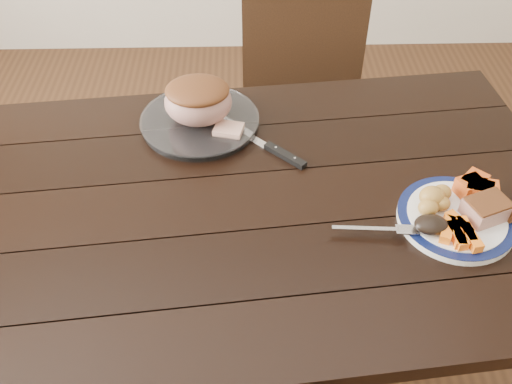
{
  "coord_description": "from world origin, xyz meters",
  "views": [
    {
      "loc": [
        0.06,
        -0.9,
        1.65
      ],
      "look_at": [
        0.08,
        -0.02,
        0.8
      ],
      "focal_mm": 40.0,
      "sensor_mm": 36.0,
      "label": 1
    }
  ],
  "objects_px": {
    "fork": "(381,230)",
    "dining_table": "(222,230)",
    "dinner_plate": "(456,219)",
    "chair_far": "(304,96)",
    "serving_platter": "(200,122)",
    "pork_slice": "(486,210)",
    "carving_knife": "(273,149)",
    "roast_joint": "(198,102)"
  },
  "relations": [
    {
      "from": "fork",
      "to": "dining_table",
      "type": "bearing_deg",
      "value": 166.24
    },
    {
      "from": "dining_table",
      "to": "dinner_plate",
      "type": "xyz_separation_m",
      "value": [
        0.51,
        -0.07,
        0.1
      ]
    },
    {
      "from": "chair_far",
      "to": "serving_platter",
      "type": "relative_size",
      "value": 3.13
    },
    {
      "from": "serving_platter",
      "to": "dinner_plate",
      "type": "bearing_deg",
      "value": -32.13
    },
    {
      "from": "pork_slice",
      "to": "chair_far",
      "type": "bearing_deg",
      "value": 110.25
    },
    {
      "from": "fork",
      "to": "serving_platter",
      "type": "bearing_deg",
      "value": 139.07
    },
    {
      "from": "dining_table",
      "to": "carving_knife",
      "type": "distance_m",
      "value": 0.24
    },
    {
      "from": "pork_slice",
      "to": "fork",
      "type": "distance_m",
      "value": 0.23
    },
    {
      "from": "dining_table",
      "to": "roast_joint",
      "type": "xyz_separation_m",
      "value": [
        -0.06,
        0.29,
        0.16
      ]
    },
    {
      "from": "dining_table",
      "to": "roast_joint",
      "type": "relative_size",
      "value": 9.88
    },
    {
      "from": "dining_table",
      "to": "fork",
      "type": "bearing_deg",
      "value": -17.63
    },
    {
      "from": "fork",
      "to": "carving_knife",
      "type": "bearing_deg",
      "value": 130.59
    },
    {
      "from": "pork_slice",
      "to": "fork",
      "type": "xyz_separation_m",
      "value": [
        -0.23,
        -0.03,
        -0.02
      ]
    },
    {
      "from": "serving_platter",
      "to": "carving_knife",
      "type": "distance_m",
      "value": 0.21
    },
    {
      "from": "serving_platter",
      "to": "fork",
      "type": "height_order",
      "value": "fork"
    },
    {
      "from": "pork_slice",
      "to": "roast_joint",
      "type": "xyz_separation_m",
      "value": [
        -0.62,
        0.36,
        0.03
      ]
    },
    {
      "from": "dining_table",
      "to": "chair_far",
      "type": "relative_size",
      "value": 1.81
    },
    {
      "from": "chair_far",
      "to": "dinner_plate",
      "type": "distance_m",
      "value": 0.88
    },
    {
      "from": "chair_far",
      "to": "serving_platter",
      "type": "distance_m",
      "value": 0.6
    },
    {
      "from": "dining_table",
      "to": "serving_platter",
      "type": "bearing_deg",
      "value": 101.27
    },
    {
      "from": "dining_table",
      "to": "pork_slice",
      "type": "xyz_separation_m",
      "value": [
        0.56,
        -0.07,
        0.13
      ]
    },
    {
      "from": "chair_far",
      "to": "roast_joint",
      "type": "height_order",
      "value": "chair_far"
    },
    {
      "from": "serving_platter",
      "to": "roast_joint",
      "type": "xyz_separation_m",
      "value": [
        0.0,
        0.0,
        0.06
      ]
    },
    {
      "from": "dinner_plate",
      "to": "fork",
      "type": "xyz_separation_m",
      "value": [
        -0.17,
        -0.04,
        0.01
      ]
    },
    {
      "from": "pork_slice",
      "to": "dining_table",
      "type": "bearing_deg",
      "value": 172.49
    },
    {
      "from": "serving_platter",
      "to": "roast_joint",
      "type": "distance_m",
      "value": 0.06
    },
    {
      "from": "fork",
      "to": "carving_knife",
      "type": "distance_m",
      "value": 0.36
    },
    {
      "from": "dinner_plate",
      "to": "carving_knife",
      "type": "xyz_separation_m",
      "value": [
        -0.38,
        0.25,
        -0.0
      ]
    },
    {
      "from": "roast_joint",
      "to": "chair_far",
      "type": "bearing_deg",
      "value": 54.57
    },
    {
      "from": "chair_far",
      "to": "pork_slice",
      "type": "relative_size",
      "value": 10.92
    },
    {
      "from": "dinner_plate",
      "to": "pork_slice",
      "type": "bearing_deg",
      "value": -4.76
    },
    {
      "from": "chair_far",
      "to": "serving_platter",
      "type": "xyz_separation_m",
      "value": [
        -0.32,
        -0.45,
        0.23
      ]
    },
    {
      "from": "serving_platter",
      "to": "carving_knife",
      "type": "relative_size",
      "value": 1.21
    },
    {
      "from": "chair_far",
      "to": "pork_slice",
      "type": "bearing_deg",
      "value": 110.85
    },
    {
      "from": "dinner_plate",
      "to": "carving_knife",
      "type": "relative_size",
      "value": 1.01
    },
    {
      "from": "roast_joint",
      "to": "serving_platter",
      "type": "bearing_deg",
      "value": 180.0
    },
    {
      "from": "dining_table",
      "to": "serving_platter",
      "type": "xyz_separation_m",
      "value": [
        -0.06,
        0.29,
        0.1
      ]
    },
    {
      "from": "dinner_plate",
      "to": "pork_slice",
      "type": "height_order",
      "value": "pork_slice"
    },
    {
      "from": "dining_table",
      "to": "serving_platter",
      "type": "distance_m",
      "value": 0.31
    },
    {
      "from": "dining_table",
      "to": "fork",
      "type": "relative_size",
      "value": 9.44
    },
    {
      "from": "roast_joint",
      "to": "dinner_plate",
      "type": "bearing_deg",
      "value": -32.13
    },
    {
      "from": "roast_joint",
      "to": "carving_knife",
      "type": "bearing_deg",
      "value": -30.5
    }
  ]
}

